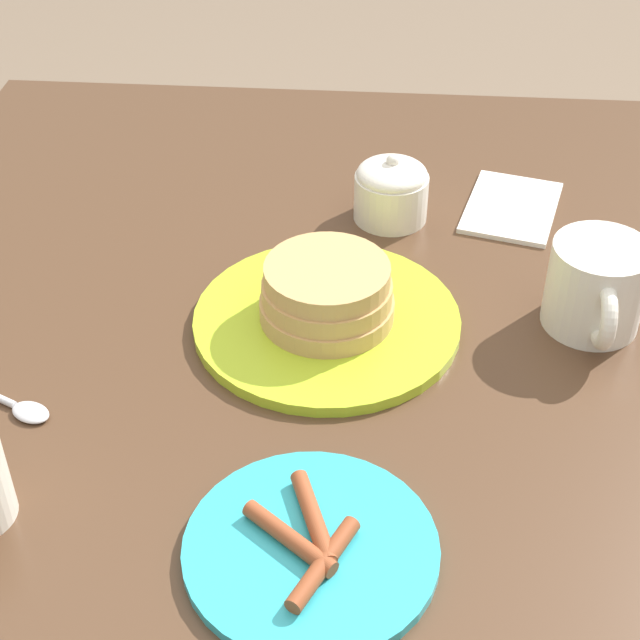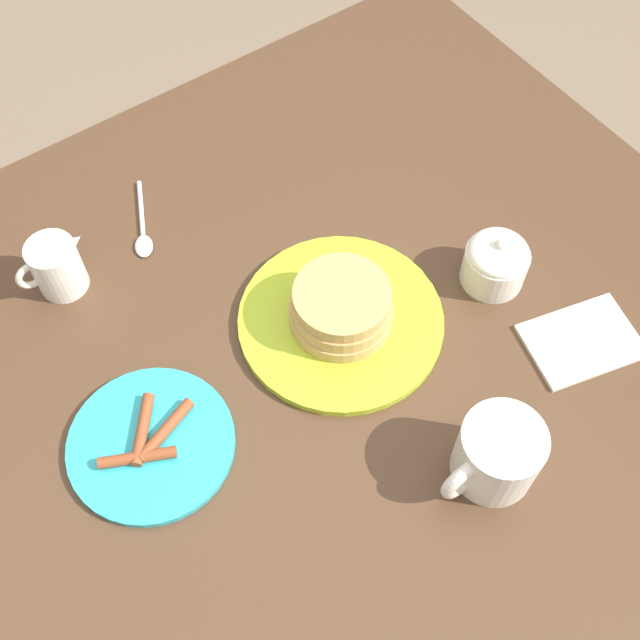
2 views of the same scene
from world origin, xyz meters
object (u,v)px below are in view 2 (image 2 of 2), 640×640
object	(u,v)px
pancake_plate	(341,313)
sugar_bowl	(496,262)
creamer_pitcher	(57,266)
spoon	(143,232)
coffee_mug	(496,455)
side_plate_bacon	(151,444)
napkin	(582,341)

from	to	relation	value
pancake_plate	sugar_bowl	world-z (taller)	sugar_bowl
creamer_pitcher	spoon	distance (m)	0.13
coffee_mug	sugar_bowl	bearing A→B (deg)	-132.20
sugar_bowl	side_plate_bacon	bearing A→B (deg)	-5.76
pancake_plate	sugar_bowl	xyz separation A→B (m)	(-0.21, 0.06, 0.01)
creamer_pitcher	napkin	distance (m)	0.68
side_plate_bacon	napkin	xyz separation A→B (m)	(-0.52, 0.19, -0.00)
creamer_pitcher	spoon	world-z (taller)	creamer_pitcher
sugar_bowl	spoon	xyz separation A→B (m)	(0.34, -0.34, -0.03)
pancake_plate	napkin	world-z (taller)	pancake_plate
napkin	spoon	world-z (taller)	spoon
coffee_mug	creamer_pitcher	bearing A→B (deg)	-61.27
sugar_bowl	napkin	world-z (taller)	sugar_bowl
spoon	side_plate_bacon	bearing A→B (deg)	63.26
spoon	sugar_bowl	bearing A→B (deg)	135.69
pancake_plate	coffee_mug	distance (m)	0.26
side_plate_bacon	spoon	bearing A→B (deg)	-116.74
coffee_mug	creamer_pitcher	world-z (taller)	coffee_mug
coffee_mug	sugar_bowl	size ratio (longest dim) A/B	1.53
spoon	creamer_pitcher	bearing A→B (deg)	7.04
pancake_plate	napkin	size ratio (longest dim) A/B	1.65
creamer_pitcher	sugar_bowl	bearing A→B (deg)	145.72
creamer_pitcher	napkin	world-z (taller)	creamer_pitcher
pancake_plate	side_plate_bacon	world-z (taller)	pancake_plate
side_plate_bacon	creamer_pitcher	distance (m)	0.27
sugar_bowl	creamer_pitcher	bearing A→B (deg)	-34.28
napkin	spoon	bearing A→B (deg)	-52.09
napkin	coffee_mug	bearing A→B (deg)	16.07
sugar_bowl	spoon	size ratio (longest dim) A/B	0.65
sugar_bowl	napkin	distance (m)	0.15
coffee_mug	spoon	world-z (taller)	coffee_mug
side_plate_bacon	spoon	distance (m)	0.32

